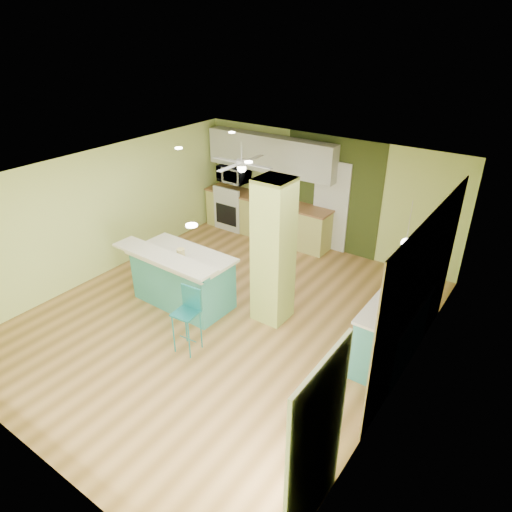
# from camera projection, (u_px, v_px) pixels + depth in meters

# --- Properties ---
(floor) EXTENTS (6.00, 7.00, 0.01)m
(floor) POSITION_uv_depth(u_px,v_px,m) (225.00, 317.00, 7.94)
(floor) COLOR olive
(floor) RESTS_ON ground
(ceiling) EXTENTS (6.00, 7.00, 0.01)m
(ceiling) POSITION_uv_depth(u_px,v_px,m) (220.00, 178.00, 6.78)
(ceiling) COLOR white
(ceiling) RESTS_ON wall_back
(wall_back) EXTENTS (6.00, 0.01, 2.50)m
(wall_back) POSITION_uv_depth(u_px,v_px,m) (324.00, 193.00, 9.89)
(wall_back) COLOR #D5EA7D
(wall_back) RESTS_ON floor
(wall_front) EXTENTS (6.00, 0.01, 2.50)m
(wall_front) POSITION_uv_depth(u_px,v_px,m) (14.00, 377.00, 4.82)
(wall_front) COLOR #D5EA7D
(wall_front) RESTS_ON floor
(wall_left) EXTENTS (0.01, 7.00, 2.50)m
(wall_left) POSITION_uv_depth(u_px,v_px,m) (103.00, 213.00, 8.89)
(wall_left) COLOR #D5EA7D
(wall_left) RESTS_ON floor
(wall_right) EXTENTS (0.01, 7.00, 2.50)m
(wall_right) POSITION_uv_depth(u_px,v_px,m) (406.00, 315.00, 5.82)
(wall_right) COLOR #D5EA7D
(wall_right) RESTS_ON floor
(wood_panel) EXTENTS (0.02, 3.40, 2.50)m
(wood_panel) POSITION_uv_depth(u_px,v_px,m) (419.00, 294.00, 6.26)
(wood_panel) COLOR #927853
(wood_panel) RESTS_ON floor
(olive_accent) EXTENTS (2.20, 0.02, 2.50)m
(olive_accent) POSITION_uv_depth(u_px,v_px,m) (332.00, 195.00, 9.78)
(olive_accent) COLOR #3A461C
(olive_accent) RESTS_ON floor
(interior_door) EXTENTS (0.82, 0.05, 2.00)m
(interior_door) POSITION_uv_depth(u_px,v_px,m) (331.00, 206.00, 9.88)
(interior_door) COLOR white
(interior_door) RESTS_ON floor
(french_door) EXTENTS (0.04, 1.08, 2.10)m
(french_door) POSITION_uv_depth(u_px,v_px,m) (316.00, 448.00, 4.27)
(french_door) COLOR silver
(french_door) RESTS_ON floor
(column) EXTENTS (0.55, 0.55, 2.50)m
(column) POSITION_uv_depth(u_px,v_px,m) (273.00, 252.00, 7.39)
(column) COLOR #B0C059
(column) RESTS_ON floor
(kitchen_run) EXTENTS (3.25, 0.63, 0.94)m
(kitchen_run) POSITION_uv_depth(u_px,v_px,m) (266.00, 217.00, 10.70)
(kitchen_run) COLOR #CBCA6A
(kitchen_run) RESTS_ON floor
(stove) EXTENTS (0.76, 0.66, 1.08)m
(stove) POSITION_uv_depth(u_px,v_px,m) (234.00, 209.00, 11.18)
(stove) COLOR silver
(stove) RESTS_ON floor
(upper_cabinets) EXTENTS (3.20, 0.34, 0.80)m
(upper_cabinets) POSITION_uv_depth(u_px,v_px,m) (270.00, 154.00, 10.10)
(upper_cabinets) COLOR silver
(upper_cabinets) RESTS_ON wall_back
(microwave) EXTENTS (0.70, 0.48, 0.39)m
(microwave) POSITION_uv_depth(u_px,v_px,m) (234.00, 174.00, 10.78)
(microwave) COLOR white
(microwave) RESTS_ON wall_back
(ceiling_fan) EXTENTS (1.41, 1.41, 0.61)m
(ceiling_fan) POSITION_uv_depth(u_px,v_px,m) (242.00, 163.00, 8.98)
(ceiling_fan) COLOR silver
(ceiling_fan) RESTS_ON ceiling
(pendant_lamp) EXTENTS (0.14, 0.14, 0.69)m
(pendant_lamp) POSITION_uv_depth(u_px,v_px,m) (406.00, 243.00, 6.25)
(pendant_lamp) COLOR silver
(pendant_lamp) RESTS_ON ceiling
(wall_decor) EXTENTS (0.03, 0.90, 0.70)m
(wall_decor) POSITION_uv_depth(u_px,v_px,m) (426.00, 269.00, 6.28)
(wall_decor) COLOR brown
(wall_decor) RESTS_ON wood_panel
(peninsula) EXTENTS (2.11, 1.16, 1.12)m
(peninsula) POSITION_uv_depth(u_px,v_px,m) (182.00, 278.00, 8.11)
(peninsula) COLOR teal
(peninsula) RESTS_ON floor
(bar_stool) EXTENTS (0.38, 0.38, 1.07)m
(bar_stool) POSITION_uv_depth(u_px,v_px,m) (188.00, 309.00, 6.88)
(bar_stool) COLOR teal
(bar_stool) RESTS_ON floor
(side_counter) EXTENTS (0.67, 1.57, 1.01)m
(side_counter) POSITION_uv_depth(u_px,v_px,m) (391.00, 331.00, 6.74)
(side_counter) COLOR teal
(side_counter) RESTS_ON floor
(fruit_bowl) EXTENTS (0.41, 0.41, 0.08)m
(fruit_bowl) POSITION_uv_depth(u_px,v_px,m) (266.00, 197.00, 10.42)
(fruit_bowl) COLOR #321E14
(fruit_bowl) RESTS_ON kitchen_run
(canister) EXTENTS (0.14, 0.14, 0.16)m
(canister) POSITION_uv_depth(u_px,v_px,m) (181.00, 253.00, 7.80)
(canister) COLOR yellow
(canister) RESTS_ON peninsula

